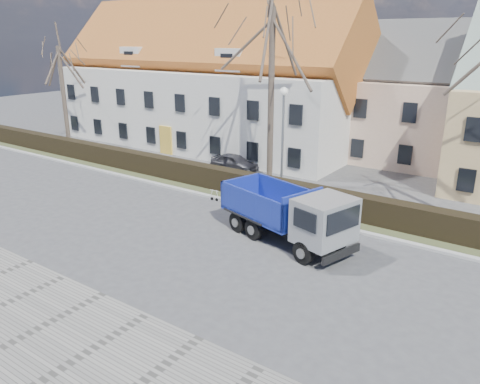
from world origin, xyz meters
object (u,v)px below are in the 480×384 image
Objects in this scene: streetlight at (282,143)px; parked_car_a at (235,162)px; dump_truck at (282,211)px; cart_frame at (211,194)px.

parked_car_a is at bearing 150.91° from streetlight.
streetlight is at bearing -120.01° from parked_car_a.
streetlight is 1.82× the size of parked_car_a.
streetlight is 6.75m from parked_car_a.
dump_truck is 1.96× the size of parked_car_a.
dump_truck is 6.18m from streetlight.
streetlight is (-3.00, 5.10, 1.79)m from dump_truck.
streetlight reaches higher than parked_car_a.
dump_truck is 1.07× the size of streetlight.
streetlight reaches higher than cart_frame.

